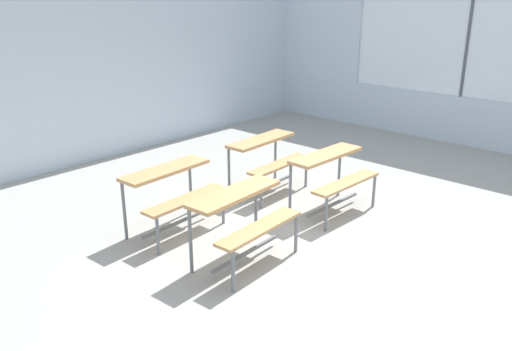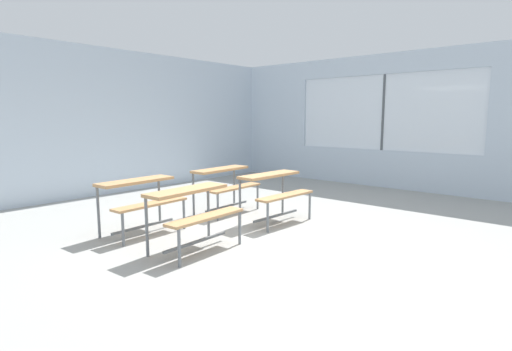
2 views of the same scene
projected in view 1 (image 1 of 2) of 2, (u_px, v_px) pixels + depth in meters
ground at (313, 248)px, 5.70m from camera, size 10.00×9.00×0.05m
wall_back at (81, 67)px, 8.02m from camera, size 10.00×0.12×3.00m
wall_right at (503, 66)px, 8.59m from camera, size 0.12×9.00×3.00m
desk_bench_r0c0 at (243, 211)px, 5.19m from camera, size 1.13×0.65×0.74m
desk_bench_r0c1 at (333, 169)px, 6.38m from camera, size 1.12×0.63×0.74m
desk_bench_r1c0 at (173, 185)px, 5.87m from camera, size 1.13×0.64×0.74m
desk_bench_r1c1 at (267, 153)px, 7.02m from camera, size 1.12×0.64×0.74m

